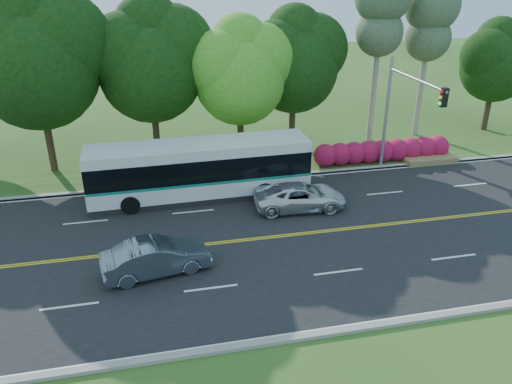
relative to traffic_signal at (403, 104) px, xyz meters
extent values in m
plane|color=#2F501A|center=(-6.49, -5.40, -4.67)|extent=(120.00, 120.00, 0.00)
cube|color=black|center=(-6.49, -5.40, -4.66)|extent=(60.00, 14.00, 0.02)
cube|color=gray|center=(-6.49, 1.75, -4.60)|extent=(60.00, 0.30, 0.15)
cube|color=gray|center=(-6.49, -12.55, -4.60)|extent=(60.00, 0.30, 0.15)
cube|color=#2F501A|center=(-6.49, 3.60, -4.62)|extent=(60.00, 4.00, 0.10)
cube|color=gold|center=(-6.49, -5.48, -4.65)|extent=(57.00, 0.10, 0.00)
cube|color=gold|center=(-6.49, -5.32, -4.65)|extent=(57.00, 0.10, 0.00)
cube|color=silver|center=(-17.99, -8.90, -4.65)|extent=(2.20, 0.12, 0.00)
cube|color=silver|center=(-12.49, -8.90, -4.65)|extent=(2.20, 0.12, 0.00)
cube|color=silver|center=(-6.99, -8.90, -4.65)|extent=(2.20, 0.12, 0.00)
cube|color=silver|center=(-1.49, -8.90, -4.65)|extent=(2.20, 0.12, 0.00)
cube|color=silver|center=(-17.99, -1.90, -4.65)|extent=(2.20, 0.12, 0.00)
cube|color=silver|center=(-12.49, -1.90, -4.65)|extent=(2.20, 0.12, 0.00)
cube|color=silver|center=(-6.99, -1.90, -4.65)|extent=(2.20, 0.12, 0.00)
cube|color=silver|center=(-1.49, -1.90, -4.65)|extent=(2.20, 0.12, 0.00)
cube|color=silver|center=(4.01, -1.90, -4.65)|extent=(2.20, 0.12, 0.00)
cube|color=silver|center=(-6.49, 1.45, -4.65)|extent=(57.00, 0.12, 0.00)
cube|color=silver|center=(-6.49, -12.25, -4.65)|extent=(57.00, 0.12, 0.00)
cylinder|color=black|center=(-20.49, 5.60, -2.69)|extent=(0.44, 0.44, 3.96)
sphere|color=black|center=(-20.49, 5.60, 1.81)|extent=(7.20, 7.20, 7.20)
sphere|color=black|center=(-18.87, 5.90, 3.25)|extent=(5.76, 5.76, 5.76)
sphere|color=black|center=(-21.93, 5.40, 3.07)|extent=(5.40, 5.40, 5.40)
sphere|color=black|center=(-20.39, 6.00, 4.51)|extent=(4.68, 4.68, 4.68)
cylinder|color=black|center=(-13.99, 6.60, -2.87)|extent=(0.44, 0.44, 3.60)
sphere|color=black|center=(-13.99, 6.60, 1.24)|extent=(6.60, 6.60, 6.60)
sphere|color=black|center=(-12.51, 6.90, 2.56)|extent=(5.28, 5.28, 5.28)
sphere|color=black|center=(-15.31, 6.40, 2.39)|extent=(4.95, 4.95, 4.95)
sphere|color=black|center=(-13.89, 7.00, 3.71)|extent=(4.29, 4.29, 4.29)
cylinder|color=black|center=(-8.49, 5.60, -3.05)|extent=(0.44, 0.44, 3.24)
sphere|color=#4C851B|center=(-8.49, 5.60, 0.60)|extent=(5.80, 5.80, 5.80)
sphere|color=#4C851B|center=(-7.19, 5.90, 1.76)|extent=(4.64, 4.64, 4.64)
sphere|color=#4C851B|center=(-9.65, 5.40, 1.61)|extent=(4.35, 4.35, 4.35)
sphere|color=#4C851B|center=(-8.39, 6.00, 2.77)|extent=(3.77, 3.77, 3.77)
cylinder|color=black|center=(-4.49, 7.10, -2.96)|extent=(0.44, 0.44, 3.42)
sphere|color=black|center=(-4.49, 7.10, 0.85)|extent=(6.00, 6.00, 6.00)
sphere|color=black|center=(-3.14, 7.40, 2.05)|extent=(4.80, 4.80, 4.80)
sphere|color=black|center=(-5.69, 6.90, 1.90)|extent=(4.50, 4.50, 4.50)
sphere|color=black|center=(-4.39, 7.50, 3.10)|extent=(3.90, 3.90, 3.90)
cylinder|color=gray|center=(1.51, 7.10, 0.23)|extent=(0.40, 0.40, 9.80)
sphere|color=#435938|center=(1.51, 7.10, 3.03)|extent=(3.23, 3.23, 3.23)
cylinder|color=gray|center=(5.51, 7.60, -0.12)|extent=(0.40, 0.40, 9.10)
sphere|color=#435938|center=(5.51, 7.60, 2.48)|extent=(3.23, 3.23, 3.23)
sphere|color=#435938|center=(5.51, 7.60, 4.69)|extent=(3.80, 3.80, 3.80)
cylinder|color=black|center=(11.51, 7.60, -3.14)|extent=(0.44, 0.44, 3.06)
sphere|color=black|center=(11.51, 7.60, 0.21)|extent=(5.20, 5.20, 5.20)
sphere|color=black|center=(12.68, 7.90, 1.25)|extent=(4.16, 4.16, 4.16)
sphere|color=black|center=(10.47, 7.40, 1.12)|extent=(3.90, 3.90, 3.90)
sphere|color=black|center=(11.61, 8.00, 2.16)|extent=(3.38, 3.38, 3.38)
sphere|color=#980C41|center=(-3.49, 2.80, -3.92)|extent=(1.50, 1.50, 1.50)
sphere|color=#980C41|center=(-2.49, 2.80, -3.92)|extent=(1.50, 1.50, 1.50)
sphere|color=#980C41|center=(-1.49, 2.80, -3.92)|extent=(1.50, 1.50, 1.50)
sphere|color=#980C41|center=(-0.49, 2.80, -3.92)|extent=(1.50, 1.50, 1.50)
sphere|color=#980C41|center=(0.51, 2.80, -3.92)|extent=(1.50, 1.50, 1.50)
sphere|color=#980C41|center=(1.51, 2.80, -3.92)|extent=(1.50, 1.50, 1.50)
sphere|color=#980C41|center=(2.51, 2.80, -3.92)|extent=(1.50, 1.50, 1.50)
sphere|color=#980C41|center=(3.51, 2.80, -3.92)|extent=(1.50, 1.50, 1.50)
sphere|color=#980C41|center=(4.51, 2.80, -3.92)|extent=(1.50, 1.50, 1.50)
cube|color=brown|center=(3.51, 2.00, -4.47)|extent=(3.50, 1.40, 0.40)
cylinder|color=#96999E|center=(0.01, 1.90, -1.17)|extent=(0.20, 0.20, 7.00)
cylinder|color=#96999E|center=(0.01, -1.10, 1.63)|extent=(0.14, 6.00, 0.14)
cube|color=black|center=(0.01, -3.90, 1.33)|extent=(0.32, 0.28, 0.95)
sphere|color=red|center=(-0.16, -3.90, 1.63)|extent=(0.18, 0.18, 0.18)
sphere|color=yellow|center=(-0.16, -3.90, 1.33)|extent=(0.18, 0.18, 0.18)
sphere|color=#19D833|center=(-0.16, -3.90, 1.03)|extent=(0.18, 0.18, 0.18)
cube|color=silver|center=(-11.87, -0.10, -3.80)|extent=(12.17, 2.87, 1.00)
cube|color=black|center=(-11.87, -0.10, -2.67)|extent=(12.11, 2.91, 1.25)
cube|color=silver|center=(-11.87, -0.10, -1.76)|extent=(12.17, 2.87, 0.56)
cube|color=#0C715C|center=(-11.87, -0.10, -3.36)|extent=(12.11, 2.92, 0.14)
cube|color=black|center=(-17.90, -0.25, -2.58)|extent=(0.12, 2.37, 1.72)
cube|color=#19E54C|center=(-17.89, -0.25, -1.61)|extent=(0.09, 1.55, 0.22)
cube|color=black|center=(-11.87, -0.10, -4.47)|extent=(12.17, 2.77, 0.35)
cylinder|color=black|center=(-15.72, -1.40, -4.15)|extent=(1.02, 0.31, 1.01)
cylinder|color=black|center=(-15.78, 1.01, -4.15)|extent=(1.02, 0.31, 1.01)
cylinder|color=black|center=(-8.45, -1.23, -4.15)|extent=(1.02, 0.31, 1.01)
cylinder|color=black|center=(-8.51, 1.18, -4.15)|extent=(1.02, 0.31, 1.01)
imported|color=slate|center=(-14.57, -7.28, -3.90)|extent=(4.76, 2.39, 1.50)
imported|color=silver|center=(-6.84, -2.68, -3.97)|extent=(5.06, 2.60, 1.37)
camera|label=1|loc=(-14.28, -25.68, 7.43)|focal=35.00mm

